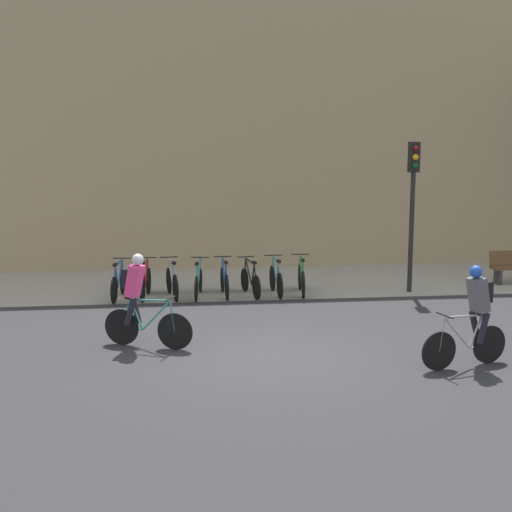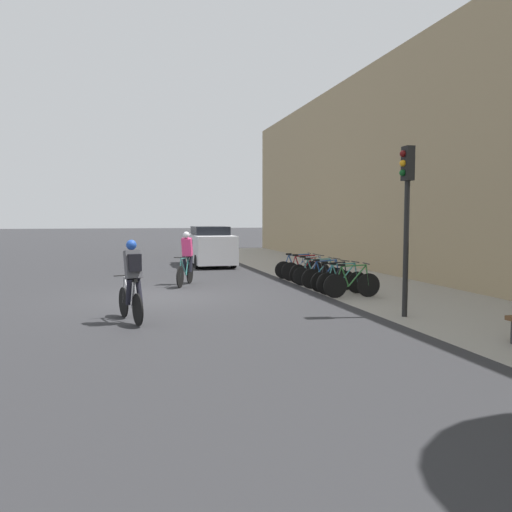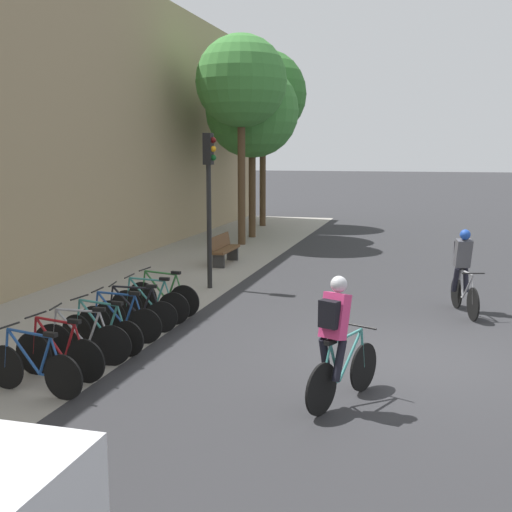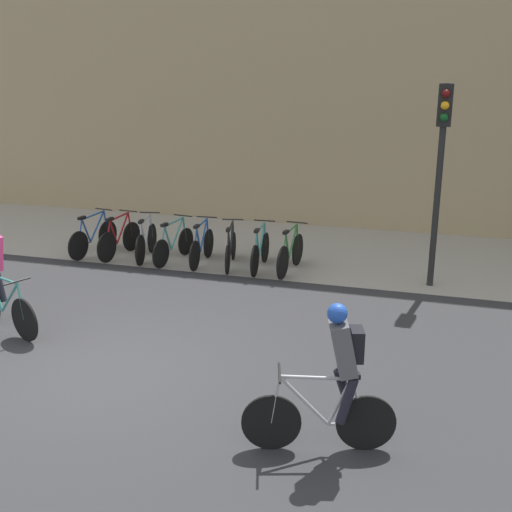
% 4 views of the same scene
% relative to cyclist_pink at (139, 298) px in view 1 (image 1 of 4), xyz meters
% --- Properties ---
extents(ground, '(200.00, 200.00, 0.00)m').
position_rel_cyclist_pink_xyz_m(ground, '(2.39, -0.91, -0.95)').
color(ground, '#2B2B2D').
extents(kerb_strip, '(44.00, 4.50, 0.01)m').
position_rel_cyclist_pink_xyz_m(kerb_strip, '(2.39, 5.84, -0.94)').
color(kerb_strip, gray).
rests_on(kerb_strip, ground).
extents(building_facade, '(44.00, 0.60, 8.68)m').
position_rel_cyclist_pink_xyz_m(building_facade, '(2.39, 8.39, 3.40)').
color(building_facade, '#9E8966').
rests_on(building_facade, ground).
extents(cyclist_pink, '(1.67, 0.78, 1.79)m').
position_rel_cyclist_pink_xyz_m(cyclist_pink, '(0.00, 0.00, 0.00)').
color(cyclist_pink, black).
rests_on(cyclist_pink, ground).
extents(cyclist_grey, '(1.69, 0.62, 1.78)m').
position_rel_cyclist_pink_xyz_m(cyclist_grey, '(5.81, -1.86, 0.00)').
color(cyclist_grey, black).
rests_on(cyclist_grey, ground).
extents(parked_bike_0, '(0.46, 1.68, 0.96)m').
position_rel_cyclist_pink_xyz_m(parked_bike_0, '(-0.68, 4.18, -0.55)').
color(parked_bike_0, black).
rests_on(parked_bike_0, ground).
extents(parked_bike_1, '(0.46, 1.62, 0.97)m').
position_rel_cyclist_pink_xyz_m(parked_bike_1, '(-0.03, 4.18, -0.55)').
color(parked_bike_1, black).
rests_on(parked_bike_1, ground).
extents(parked_bike_2, '(0.46, 1.61, 0.97)m').
position_rel_cyclist_pink_xyz_m(parked_bike_2, '(0.62, 4.18, -0.55)').
color(parked_bike_2, black).
rests_on(parked_bike_2, ground).
extents(parked_bike_3, '(0.46, 1.65, 0.94)m').
position_rel_cyclist_pink_xyz_m(parked_bike_3, '(1.28, 4.18, -0.56)').
color(parked_bike_3, black).
rests_on(parked_bike_3, ground).
extents(parked_bike_4, '(0.46, 1.61, 0.95)m').
position_rel_cyclist_pink_xyz_m(parked_bike_4, '(1.93, 4.18, -0.56)').
color(parked_bike_4, black).
rests_on(parked_bike_4, ground).
extents(parked_bike_5, '(0.48, 1.59, 0.94)m').
position_rel_cyclist_pink_xyz_m(parked_bike_5, '(2.58, 4.18, -0.56)').
color(parked_bike_5, black).
rests_on(parked_bike_5, ground).
extents(parked_bike_6, '(0.46, 1.65, 0.96)m').
position_rel_cyclist_pink_xyz_m(parked_bike_6, '(3.24, 4.18, -0.55)').
color(parked_bike_6, black).
rests_on(parked_bike_6, ground).
extents(parked_bike_7, '(0.46, 1.66, 0.97)m').
position_rel_cyclist_pink_xyz_m(parked_bike_7, '(3.89, 4.18, -0.54)').
color(parked_bike_7, black).
rests_on(parked_bike_7, ground).
extents(traffic_light_pole, '(0.26, 0.30, 3.83)m').
position_rel_cyclist_pink_xyz_m(traffic_light_pole, '(6.71, 4.12, 1.70)').
color(traffic_light_pole, black).
rests_on(traffic_light_pole, ground).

